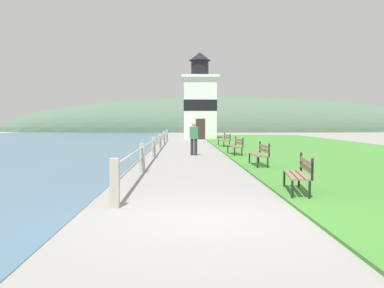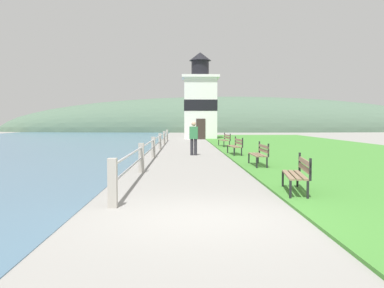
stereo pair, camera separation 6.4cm
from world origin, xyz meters
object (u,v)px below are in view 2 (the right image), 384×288
Objects in this scene: lighthouse at (200,102)px; park_bench_by_lighthouse at (225,139)px; park_bench_near at (298,172)px; person_strolling at (194,137)px; park_bench_midway at (260,153)px; park_bench_far at (236,145)px.

park_bench_by_lighthouse is at bearing -85.46° from lighthouse.
park_bench_near is 33.09m from lighthouse.
person_strolling is (-2.31, -6.94, 0.39)m from park_bench_by_lighthouse.
park_bench_near is 6.13m from park_bench_midway.
lighthouse is 21.29m from person_strolling.
person_strolling is at bearing -8.74° from park_bench_far.
person_strolling is at bearing -67.91° from park_bench_midway.
park_bench_by_lighthouse is 7.33m from person_strolling.
lighthouse reaches higher than park_bench_by_lighthouse.
lighthouse is at bearing -87.88° from park_bench_midway.
park_bench_midway and park_bench_by_lighthouse have the same top height.
park_bench_far is at bearing -89.07° from person_strolling.
person_strolling reaches higher than park_bench_far.
park_bench_far is at bearing -88.16° from park_bench_midway.
park_bench_by_lighthouse is at bearing -12.30° from person_strolling.
park_bench_midway is (0.20, 6.13, 0.00)m from park_bench_near.
park_bench_far is 21.52m from lighthouse.
park_bench_near is at bearing 86.57° from park_bench_far.
park_bench_midway is at bearing -151.36° from person_strolling.
lighthouse reaches higher than person_strolling.
park_bench_by_lighthouse is at bearing -90.14° from park_bench_midway.
lighthouse reaches higher than park_bench_far.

